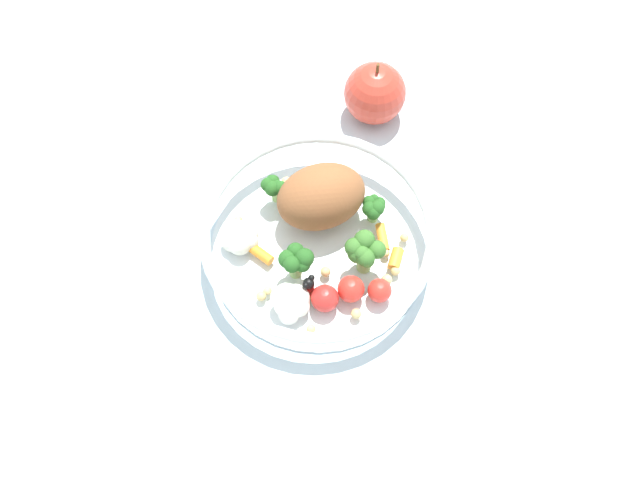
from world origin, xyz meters
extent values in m
plane|color=silver|center=(0.00, 0.00, 0.00)|extent=(2.40, 2.40, 0.00)
cylinder|color=white|center=(0.00, -0.01, 0.00)|extent=(0.23, 0.23, 0.01)
torus|color=white|center=(0.00, -0.01, 0.04)|extent=(0.24, 0.24, 0.01)
ellipsoid|color=brown|center=(-0.03, 0.02, 0.04)|extent=(0.10, 0.12, 0.07)
cylinder|color=#7FAD5B|center=(0.02, 0.06, 0.02)|extent=(0.01, 0.01, 0.02)
sphere|color=#23561E|center=(0.02, 0.05, 0.04)|extent=(0.02, 0.02, 0.02)
sphere|color=#23561E|center=(0.02, 0.06, 0.04)|extent=(0.01, 0.01, 0.01)
sphere|color=#23561E|center=(0.02, 0.06, 0.03)|extent=(0.01, 0.01, 0.01)
sphere|color=#23561E|center=(0.01, 0.06, 0.04)|extent=(0.01, 0.01, 0.01)
sphere|color=#23561E|center=(0.01, 0.06, 0.03)|extent=(0.02, 0.02, 0.02)
sphere|color=#23561E|center=(0.01, 0.05, 0.03)|extent=(0.01, 0.01, 0.01)
sphere|color=#23561E|center=(0.02, 0.05, 0.04)|extent=(0.02, 0.02, 0.02)
sphere|color=#23561E|center=(0.02, 0.05, 0.03)|extent=(0.02, 0.02, 0.02)
cylinder|color=#8EB766|center=(0.01, -0.05, 0.02)|extent=(0.01, 0.01, 0.02)
sphere|color=#23561E|center=(0.01, -0.05, 0.04)|extent=(0.02, 0.02, 0.02)
sphere|color=#23561E|center=(0.01, -0.04, 0.05)|extent=(0.02, 0.02, 0.02)
sphere|color=#23561E|center=(0.00, -0.04, 0.04)|extent=(0.02, 0.02, 0.02)
sphere|color=#23561E|center=(0.00, -0.05, 0.04)|extent=(0.02, 0.02, 0.02)
sphere|color=#23561E|center=(0.00, -0.05, 0.04)|extent=(0.01, 0.01, 0.01)
sphere|color=#23561E|center=(0.00, -0.05, 0.04)|extent=(0.02, 0.02, 0.02)
sphere|color=#23561E|center=(0.01, -0.06, 0.05)|extent=(0.02, 0.02, 0.02)
cylinder|color=#8EB766|center=(-0.07, 0.00, 0.02)|extent=(0.01, 0.01, 0.02)
sphere|color=#23561E|center=(-0.07, 0.00, 0.04)|extent=(0.01, 0.01, 0.01)
sphere|color=#23561E|center=(-0.07, 0.00, 0.04)|extent=(0.01, 0.01, 0.01)
sphere|color=#23561E|center=(-0.08, 0.00, 0.04)|extent=(0.02, 0.02, 0.02)
sphere|color=#23561E|center=(-0.08, 0.00, 0.04)|extent=(0.01, 0.01, 0.01)
sphere|color=#23561E|center=(-0.08, -0.01, 0.04)|extent=(0.02, 0.02, 0.02)
sphere|color=#23561E|center=(-0.07, -0.01, 0.04)|extent=(0.02, 0.02, 0.02)
cylinder|color=#7FAD5B|center=(0.05, 0.01, 0.02)|extent=(0.02, 0.02, 0.02)
sphere|color=#386B28|center=(0.06, 0.00, 0.04)|extent=(0.01, 0.01, 0.01)
sphere|color=#386B28|center=(0.06, 0.01, 0.05)|extent=(0.02, 0.02, 0.02)
sphere|color=#386B28|center=(0.05, 0.01, 0.04)|extent=(0.02, 0.02, 0.02)
sphere|color=#386B28|center=(0.04, 0.01, 0.05)|extent=(0.02, 0.02, 0.02)
sphere|color=#386B28|center=(0.04, 0.00, 0.05)|extent=(0.02, 0.02, 0.02)
sphere|color=#386B28|center=(0.05, 0.00, 0.04)|extent=(0.02, 0.02, 0.02)
sphere|color=#386B28|center=(0.05, 0.00, 0.05)|extent=(0.02, 0.02, 0.02)
sphere|color=#386B28|center=(0.06, 0.00, 0.05)|extent=(0.02, 0.02, 0.02)
sphere|color=white|center=(0.03, -0.08, 0.02)|extent=(0.03, 0.03, 0.03)
sphere|color=white|center=(0.04, -0.08, 0.02)|extent=(0.02, 0.02, 0.02)
sphere|color=white|center=(0.03, -0.07, 0.02)|extent=(0.03, 0.03, 0.03)
sphere|color=white|center=(0.02, -0.08, 0.02)|extent=(0.03, 0.03, 0.03)
sphere|color=white|center=(0.02, -0.08, 0.03)|extent=(0.02, 0.02, 0.02)
sphere|color=white|center=(0.03, -0.09, 0.02)|extent=(0.02, 0.02, 0.02)
sphere|color=white|center=(0.04, -0.09, 0.02)|extent=(0.02, 0.02, 0.02)
sphere|color=silver|center=(-0.05, -0.06, 0.02)|extent=(0.02, 0.02, 0.02)
sphere|color=silver|center=(-0.06, -0.05, 0.02)|extent=(0.02, 0.02, 0.02)
sphere|color=silver|center=(-0.06, -0.06, 0.02)|extent=(0.02, 0.02, 0.02)
sphere|color=silver|center=(-0.07, -0.06, 0.03)|extent=(0.02, 0.02, 0.02)
sphere|color=silver|center=(-0.07, -0.07, 0.02)|extent=(0.03, 0.03, 0.03)
sphere|color=silver|center=(-0.06, -0.07, 0.02)|extent=(0.03, 0.03, 0.03)
cube|color=yellow|center=(0.03, -0.06, 0.01)|extent=(0.02, 0.01, 0.00)
cylinder|color=red|center=(0.03, -0.06, 0.02)|extent=(0.01, 0.01, 0.02)
sphere|color=black|center=(0.03, -0.06, 0.03)|extent=(0.01, 0.01, 0.01)
sphere|color=black|center=(0.03, -0.06, 0.04)|extent=(0.01, 0.01, 0.01)
sphere|color=black|center=(0.03, -0.05, 0.04)|extent=(0.01, 0.01, 0.01)
cylinder|color=orange|center=(0.04, 0.04, 0.01)|extent=(0.03, 0.03, 0.01)
cylinder|color=orange|center=(0.07, 0.03, 0.02)|extent=(0.02, 0.03, 0.01)
cylinder|color=orange|center=(-0.03, -0.06, 0.01)|extent=(0.03, 0.01, 0.01)
sphere|color=red|center=(0.06, -0.03, 0.02)|extent=(0.03, 0.03, 0.03)
sphere|color=red|center=(0.05, -0.05, 0.02)|extent=(0.03, 0.03, 0.03)
sphere|color=red|center=(0.08, -0.01, 0.02)|extent=(0.02, 0.02, 0.02)
sphere|color=#D1B775|center=(0.06, 0.03, 0.01)|extent=(0.01, 0.01, 0.01)
sphere|color=#D1B775|center=(0.00, -0.08, 0.01)|extent=(0.01, 0.01, 0.01)
sphere|color=tan|center=(0.08, -0.04, 0.01)|extent=(0.01, 0.01, 0.01)
sphere|color=tan|center=(0.00, -0.09, 0.01)|extent=(0.01, 0.01, 0.01)
sphere|color=tan|center=(0.03, -0.03, 0.01)|extent=(0.01, 0.01, 0.01)
sphere|color=tan|center=(0.06, -0.08, 0.01)|extent=(0.01, 0.01, 0.01)
sphere|color=tan|center=(-0.08, -0.05, 0.01)|extent=(0.01, 0.01, 0.01)
sphere|color=tan|center=(-0.08, 0.02, 0.01)|extent=(0.01, 0.01, 0.01)
sphere|color=#D1B775|center=(0.08, 0.01, 0.01)|extent=(0.01, 0.01, 0.01)
sphere|color=tan|center=(0.08, 0.02, 0.01)|extent=(0.01, 0.01, 0.01)
sphere|color=tan|center=(0.06, 0.06, 0.01)|extent=(0.01, 0.01, 0.01)
sphere|color=#D1B775|center=(-0.06, 0.03, 0.01)|extent=(0.01, 0.01, 0.01)
sphere|color=#BC3828|center=(-0.08, 0.17, 0.04)|extent=(0.07, 0.07, 0.07)
cylinder|color=brown|center=(-0.08, 0.17, 0.08)|extent=(0.00, 0.00, 0.01)
camera|label=1|loc=(0.23, -0.24, 0.64)|focal=37.41mm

